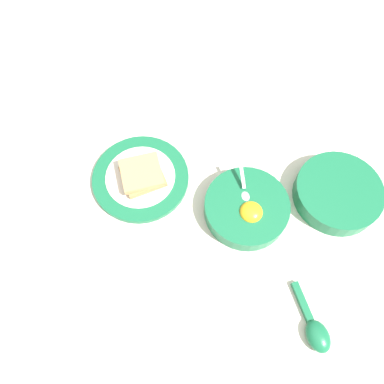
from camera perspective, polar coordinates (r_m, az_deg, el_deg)
name	(u,v)px	position (r m, az deg, el deg)	size (l,w,h in m)	color
ground_plane	(265,255)	(0.78, 11.06, -9.39)	(3.00, 3.00, 0.00)	silver
egg_bowl	(247,208)	(0.79, 8.31, -2.42)	(0.18, 0.18, 0.07)	#196B42
toast_plate	(141,178)	(0.83, -7.83, 2.16)	(0.21, 0.21, 0.01)	#196B42
toast_sandwich	(142,175)	(0.81, -7.62, 2.65)	(0.09, 0.10, 0.03)	tan
soup_spoon	(315,331)	(0.76, 18.29, -19.42)	(0.13, 0.05, 0.03)	#196B42
congee_bowl	(338,193)	(0.85, 21.34, -0.09)	(0.18, 0.18, 0.04)	#196B42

